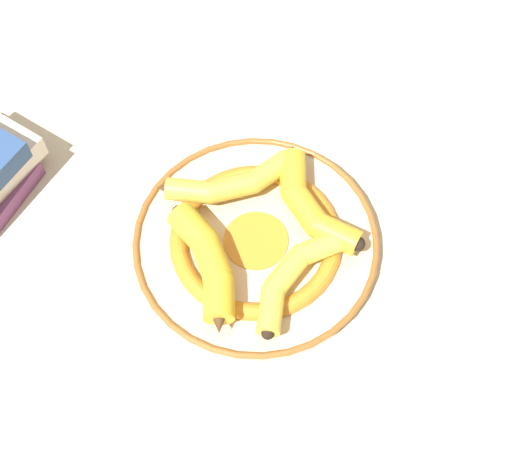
{
  "coord_description": "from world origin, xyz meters",
  "views": [
    {
      "loc": [
        -0.23,
        -0.33,
        0.88
      ],
      "look_at": [
        0.03,
        0.03,
        0.04
      ],
      "focal_mm": 50.0,
      "sensor_mm": 36.0,
      "label": 1
    }
  ],
  "objects_px": {
    "banana_d": "(310,203)",
    "banana_a": "(295,274)",
    "decorative_bowl": "(256,242)",
    "banana_b": "(209,264)",
    "banana_c": "(228,184)"
  },
  "relations": [
    {
      "from": "banana_d",
      "to": "banana_a",
      "type": "bearing_deg",
      "value": -42.91
    },
    {
      "from": "banana_a",
      "to": "banana_b",
      "type": "relative_size",
      "value": 0.97
    },
    {
      "from": "banana_c",
      "to": "decorative_bowl",
      "type": "bearing_deg",
      "value": -77.48
    },
    {
      "from": "banana_a",
      "to": "banana_c",
      "type": "distance_m",
      "value": 0.16
    },
    {
      "from": "banana_b",
      "to": "banana_d",
      "type": "relative_size",
      "value": 0.99
    },
    {
      "from": "banana_a",
      "to": "banana_c",
      "type": "xyz_separation_m",
      "value": [
        0.01,
        0.16,
        0.0
      ]
    },
    {
      "from": "banana_b",
      "to": "banana_d",
      "type": "height_order",
      "value": "banana_b"
    },
    {
      "from": "banana_b",
      "to": "banana_d",
      "type": "distance_m",
      "value": 0.16
    },
    {
      "from": "banana_a",
      "to": "banana_b",
      "type": "height_order",
      "value": "banana_b"
    },
    {
      "from": "banana_b",
      "to": "banana_c",
      "type": "height_order",
      "value": "banana_b"
    },
    {
      "from": "decorative_bowl",
      "to": "banana_d",
      "type": "xyz_separation_m",
      "value": [
        0.08,
        -0.01,
        0.04
      ]
    },
    {
      "from": "banana_b",
      "to": "banana_c",
      "type": "xyz_separation_m",
      "value": [
        0.09,
        0.08,
        -0.0
      ]
    },
    {
      "from": "decorative_bowl",
      "to": "banana_a",
      "type": "distance_m",
      "value": 0.09
    },
    {
      "from": "banana_d",
      "to": "decorative_bowl",
      "type": "bearing_deg",
      "value": -91.83
    },
    {
      "from": "banana_c",
      "to": "banana_d",
      "type": "distance_m",
      "value": 0.11
    }
  ]
}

